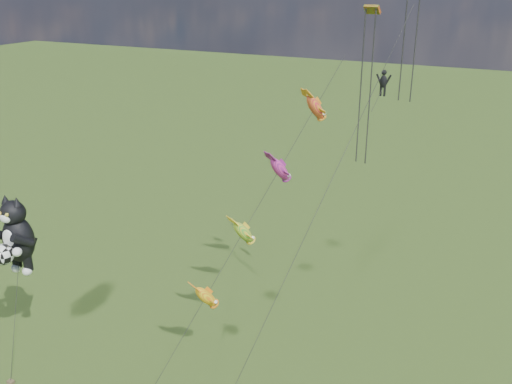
% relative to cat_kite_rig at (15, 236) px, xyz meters
% --- Properties ---
extents(cat_kite_rig, '(2.47, 4.17, 11.77)m').
position_rel_cat_kite_rig_xyz_m(cat_kite_rig, '(0.00, 0.00, 0.00)').
color(cat_kite_rig, brown).
rests_on(cat_kite_rig, ground).
extents(fish_windsock_rig, '(7.26, 14.32, 19.50)m').
position_rel_cat_kite_rig_xyz_m(fish_windsock_rig, '(13.33, 7.87, 1.79)').
color(fish_windsock_rig, brown).
rests_on(fish_windsock_rig, ground).
extents(parafoil_rig, '(6.74, 16.60, 24.79)m').
position_rel_cat_kite_rig_xyz_m(parafoil_rig, '(19.71, 10.53, 9.89)').
color(parafoil_rig, brown).
rests_on(parafoil_rig, ground).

